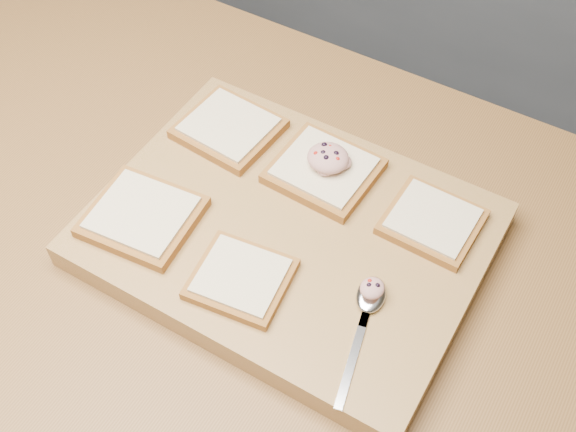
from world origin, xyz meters
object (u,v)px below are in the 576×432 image
object	(u,v)px
cutting_board	(288,234)
tuna_salad_dollop	(328,158)
bread_far_center	(324,170)
spoon	(368,304)

from	to	relation	value
cutting_board	tuna_salad_dollop	bearing A→B (deg)	89.55
bread_far_center	tuna_salad_dollop	xyz separation A→B (m)	(0.00, 0.00, 0.02)
spoon	bread_far_center	bearing A→B (deg)	133.21
bread_far_center	tuna_salad_dollop	size ratio (longest dim) A/B	2.43
cutting_board	tuna_salad_dollop	size ratio (longest dim) A/B	8.63
cutting_board	bread_far_center	xyz separation A→B (m)	(-0.00, 0.10, 0.03)
tuna_salad_dollop	spoon	size ratio (longest dim) A/B	0.32
bread_far_center	spoon	xyz separation A→B (m)	(0.14, -0.15, -0.00)
cutting_board	spoon	distance (m)	0.15
cutting_board	spoon	size ratio (longest dim) A/B	2.78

